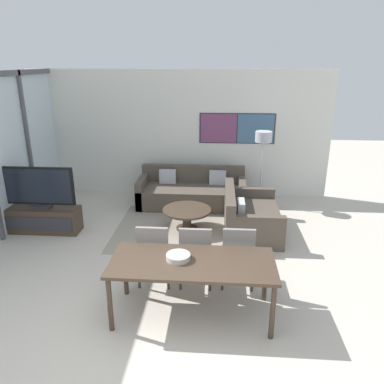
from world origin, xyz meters
The scene contains 14 objects.
ground_plane centered at (0.00, 0.00, 0.00)m, with size 24.00×24.00×0.00m, color beige.
wall_back centered at (0.04, 5.31, 1.40)m, with size 6.71×0.09×2.80m.
area_rug centered at (0.36, 3.33, 0.00)m, with size 2.62×2.14×0.01m.
tv_console centered at (-2.25, 3.04, 0.23)m, with size 1.34×0.41×0.46m.
television centered at (-2.25, 3.04, 0.84)m, with size 1.29×0.20×0.76m.
sofa_main centered at (0.36, 4.62, 0.26)m, with size 2.26×0.97×0.78m.
sofa_side centered at (1.46, 3.30, 0.26)m, with size 0.97×1.54×0.78m.
coffee_table centered at (0.36, 3.33, 0.30)m, with size 0.89×0.89×0.40m.
dining_table centered at (0.64, 0.86, 0.67)m, with size 1.94×0.84×0.74m.
dining_chair_left centered at (0.07, 1.49, 0.52)m, with size 0.46×0.46×0.92m.
dining_chair_centre centered at (0.64, 1.49, 0.52)m, with size 0.46×0.46×0.92m.
dining_chair_right centered at (1.21, 1.52, 0.52)m, with size 0.46×0.46×0.92m.
fruit_bowl centered at (0.47, 0.90, 0.77)m, with size 0.29×0.29×0.07m.
floor_lamp centered at (1.82, 4.67, 1.36)m, with size 0.34×0.34×1.60m.
Camera 1 is at (0.92, -2.99, 2.96)m, focal length 35.00 mm.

